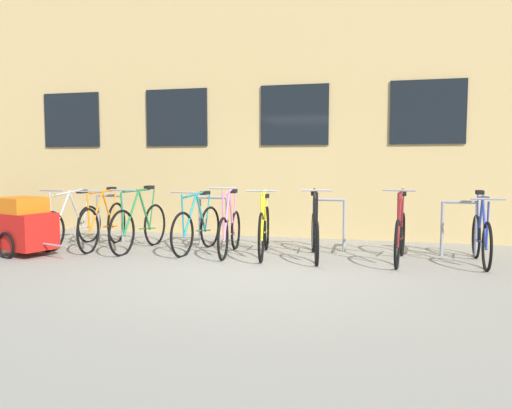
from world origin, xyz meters
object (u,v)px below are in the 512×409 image
bicycle_blue (481,237)px  bicycle_pink (230,230)px  bicycle_orange (103,224)px  backpack (29,232)px  bicycle_yellow (264,230)px  bike_trailer (24,225)px  bicycle_green (139,226)px  bicycle_silver (71,225)px  bicycle_maroon (400,235)px  wooden_bench (9,214)px  bicycle_black (315,233)px  bicycle_teal (197,228)px

bicycle_blue → bicycle_pink: bearing=-177.5°
bicycle_orange → backpack: 1.49m
bicycle_yellow → bike_trailer: 3.77m
bicycle_pink → bicycle_blue: 3.74m
bike_trailer → bicycle_yellow: bearing=14.2°
bicycle_green → bicycle_yellow: size_ratio=0.99×
bicycle_yellow → backpack: size_ratio=4.15×
bicycle_green → bike_trailer: bicycle_green is taller
bicycle_orange → bicycle_blue: (6.01, 0.12, -0.02)m
bicycle_yellow → bicycle_blue: size_ratio=1.12×
bicycle_silver → bicycle_green: bearing=-0.4°
bicycle_maroon → backpack: (-6.37, -0.01, -0.17)m
bicycle_silver → bicycle_maroon: bicycle_maroon is taller
bicycle_maroon → bicycle_blue: (1.13, 0.11, -0.01)m
bicycle_silver → bicycle_blue: (6.61, 0.16, 0.00)m
bicycle_yellow → wooden_bench: 6.05m
bicycle_green → bicycle_yellow: 2.12m
bicycle_silver → bike_trailer: (-0.23, -0.88, 0.09)m
bicycle_green → bicycle_blue: (5.31, 0.17, -0.02)m
wooden_bench → bicycle_black: bearing=-11.7°
bicycle_silver → bicycle_orange: (0.60, 0.05, 0.02)m
bicycle_pink → bicycle_orange: size_ratio=0.88×
bicycle_maroon → bicycle_teal: (-3.20, 0.03, -0.00)m
bicycle_blue → bicycle_black: size_ratio=0.96×
bicycle_blue → wooden_bench: (-9.08, 1.24, -0.02)m
bicycle_silver → backpack: 0.90m
bicycle_pink → bike_trailer: size_ratio=1.10×
bicycle_pink → bicycle_maroon: bearing=1.2°
bicycle_silver → bike_trailer: bearing=-104.6°
bicycle_yellow → bicycle_orange: size_ratio=0.99×
bicycle_black → backpack: bicycle_black is taller
bike_trailer → wooden_bench: size_ratio=0.98×
bicycle_pink → bicycle_orange: bearing=178.8°
bicycle_orange → wooden_bench: size_ratio=1.22×
bicycle_pink → bicycle_teal: 0.59m
bicycle_green → bicycle_maroon: size_ratio=1.04×
bicycle_green → bicycle_silver: size_ratio=1.05×
bicycle_orange → backpack: bicycle_orange is taller
bicycle_teal → backpack: (-3.17, -0.04, -0.17)m
bicycle_teal → bicycle_pink: bearing=-8.4°
bicycle_silver → bicycle_yellow: bicycle_yellow is taller
bicycle_pink → backpack: 3.76m
bicycle_orange → bicycle_green: bearing=-4.6°
wooden_bench → backpack: (1.58, -1.36, -0.13)m
bicycle_pink → bicycle_black: bicycle_pink is taller
bicycle_pink → bicycle_silver: bearing=180.0°
wooden_bench → bicycle_yellow: bearing=-13.0°
bicycle_black → wooden_bench: bicycle_black is taller
bicycle_orange → bicycle_black: (3.63, -0.04, -0.03)m
bicycle_green → backpack: bearing=178.7°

